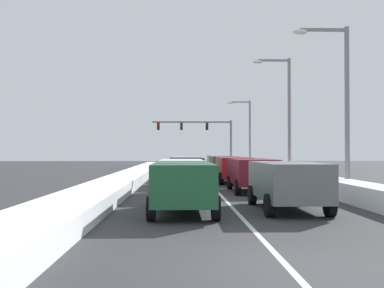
% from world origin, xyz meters
% --- Properties ---
extents(ground_plane, '(136.82, 136.82, 0.00)m').
position_xyz_m(ground_plane, '(0.00, 21.05, 0.00)').
color(ground_plane, '#333335').
extents(lane_stripe_between_right_lane_and_center_lane, '(0.14, 57.89, 0.01)m').
position_xyz_m(lane_stripe_between_right_lane_and_center_lane, '(-0.00, 26.31, 0.00)').
color(lane_stripe_between_right_lane_and_center_lane, silver).
rests_on(lane_stripe_between_right_lane_and_center_lane, ground).
extents(snow_bank_right_shoulder, '(1.36, 57.89, 0.78)m').
position_xyz_m(snow_bank_right_shoulder, '(5.30, 26.31, 0.39)').
color(snow_bank_right_shoulder, white).
rests_on(snow_bank_right_shoulder, ground).
extents(snow_bank_left_shoulder, '(2.11, 57.89, 0.60)m').
position_xyz_m(snow_bank_left_shoulder, '(-5.30, 26.31, 0.30)').
color(snow_bank_left_shoulder, white).
rests_on(snow_bank_left_shoulder, ground).
extents(suv_gray_right_lane_nearest, '(2.16, 4.90, 1.67)m').
position_xyz_m(suv_gray_right_lane_nearest, '(1.83, 7.92, 1.02)').
color(suv_gray_right_lane_nearest, slate).
rests_on(suv_gray_right_lane_nearest, ground).
extents(suv_maroon_right_lane_second, '(2.16, 4.90, 1.67)m').
position_xyz_m(suv_maroon_right_lane_second, '(1.74, 15.04, 1.02)').
color(suv_maroon_right_lane_second, maroon).
rests_on(suv_maroon_right_lane_second, ground).
extents(suv_red_right_lane_third, '(2.16, 4.90, 1.67)m').
position_xyz_m(suv_red_right_lane_third, '(1.58, 21.72, 1.02)').
color(suv_red_right_lane_third, maroon).
rests_on(suv_red_right_lane_third, ground).
extents(suv_charcoal_right_lane_fourth, '(2.16, 4.90, 1.67)m').
position_xyz_m(suv_charcoal_right_lane_fourth, '(1.54, 28.05, 1.02)').
color(suv_charcoal_right_lane_fourth, '#38383D').
rests_on(suv_charcoal_right_lane_fourth, ground).
extents(suv_tan_right_lane_fifth, '(2.16, 4.90, 1.67)m').
position_xyz_m(suv_tan_right_lane_fifth, '(1.73, 34.45, 1.02)').
color(suv_tan_right_lane_fifth, '#937F60').
rests_on(suv_tan_right_lane_fifth, ground).
extents(suv_green_center_lane_nearest, '(2.16, 4.90, 1.67)m').
position_xyz_m(suv_green_center_lane_nearest, '(-1.81, 7.21, 1.02)').
color(suv_green_center_lane_nearest, '#1E5633').
rests_on(suv_green_center_lane_nearest, ground).
extents(suv_white_center_lane_second, '(2.16, 4.90, 1.67)m').
position_xyz_m(suv_white_center_lane_second, '(-1.84, 13.22, 1.02)').
color(suv_white_center_lane_second, silver).
rests_on(suv_white_center_lane_second, ground).
extents(suv_black_center_lane_third, '(2.16, 4.90, 1.67)m').
position_xyz_m(suv_black_center_lane_third, '(-1.53, 19.32, 1.02)').
color(suv_black_center_lane_third, black).
rests_on(suv_black_center_lane_third, ground).
extents(suv_silver_center_lane_fourth, '(2.16, 4.90, 1.67)m').
position_xyz_m(suv_silver_center_lane_fourth, '(-1.46, 25.36, 1.02)').
color(suv_silver_center_lane_fourth, '#B7BABF').
rests_on(suv_silver_center_lane_fourth, ground).
extents(sedan_navy_center_lane_fifth, '(2.00, 4.50, 1.51)m').
position_xyz_m(sedan_navy_center_lane_fifth, '(-1.66, 31.88, 0.76)').
color(sedan_navy_center_lane_fifth, navy).
rests_on(sedan_navy_center_lane_fifth, ground).
extents(traffic_light_gantry, '(10.60, 0.47, 6.20)m').
position_xyz_m(traffic_light_gantry, '(1.18, 52.61, 4.72)').
color(traffic_light_gantry, slate).
rests_on(traffic_light_gantry, ground).
extents(street_lamp_right_near, '(2.66, 0.36, 7.91)m').
position_xyz_m(street_lamp_right_near, '(5.54, 13.16, 4.75)').
color(street_lamp_right_near, gray).
rests_on(street_lamp_right_near, ground).
extents(street_lamp_right_mid, '(2.66, 0.36, 8.57)m').
position_xyz_m(street_lamp_right_mid, '(5.38, 23.68, 5.10)').
color(street_lamp_right_mid, gray).
rests_on(street_lamp_right_mid, ground).
extents(street_lamp_right_far, '(2.66, 0.36, 7.93)m').
position_xyz_m(street_lamp_right_far, '(5.84, 44.73, 4.76)').
color(street_lamp_right_far, gray).
rests_on(street_lamp_right_far, ground).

